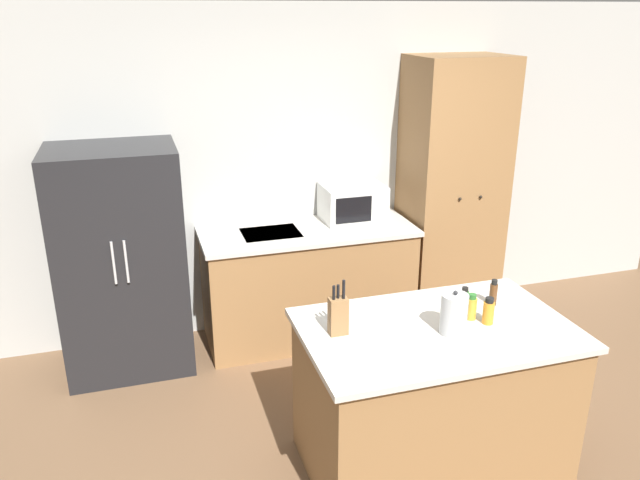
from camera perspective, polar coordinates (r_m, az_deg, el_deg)
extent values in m
cube|color=#B2B2AD|center=(5.11, -1.59, 6.28)|extent=(7.20, 0.06, 2.60)
cube|color=black|center=(4.73, -17.67, -1.86)|extent=(0.88, 0.69, 1.67)
cylinder|color=silver|center=(4.35, -18.35, -2.01)|extent=(0.02, 0.02, 0.30)
cylinder|color=silver|center=(4.34, -17.30, -1.91)|extent=(0.02, 0.02, 0.30)
cube|color=olive|center=(5.05, -1.10, -4.14)|extent=(1.64, 0.65, 0.89)
cube|color=beige|center=(4.88, -1.14, 0.83)|extent=(1.68, 0.69, 0.03)
cube|color=#9EA0A3|center=(4.81, -4.53, 0.61)|extent=(0.44, 0.34, 0.01)
cube|color=olive|center=(5.31, 11.93, 4.23)|extent=(0.76, 0.59, 2.21)
sphere|color=black|center=(5.00, 12.69, 3.69)|extent=(0.02, 0.02, 0.02)
sphere|color=black|center=(5.09, 14.49, 3.83)|extent=(0.02, 0.02, 0.02)
cube|color=olive|center=(3.74, 10.17, -14.24)|extent=(1.42, 0.86, 0.88)
cube|color=beige|center=(3.50, 10.64, -8.06)|extent=(1.48, 0.92, 0.03)
cube|color=white|center=(5.05, 2.99, 3.46)|extent=(0.49, 0.38, 0.29)
cube|color=black|center=(4.86, 3.11, 2.76)|extent=(0.29, 0.01, 0.20)
cube|color=olive|center=(3.32, 1.67, -6.98)|extent=(0.10, 0.07, 0.21)
cylinder|color=black|center=(3.25, 1.27, -4.83)|extent=(0.02, 0.02, 0.08)
cylinder|color=black|center=(3.27, 1.66, -4.73)|extent=(0.02, 0.02, 0.08)
cylinder|color=black|center=(3.26, 2.18, -4.53)|extent=(0.02, 0.02, 0.10)
cylinder|color=#563319|center=(3.79, 15.55, -4.82)|extent=(0.05, 0.05, 0.13)
cylinder|color=black|center=(3.76, 15.67, -3.73)|extent=(0.03, 0.03, 0.03)
cylinder|color=#337033|center=(3.70, 13.05, -5.39)|extent=(0.05, 0.05, 0.11)
cylinder|color=black|center=(3.67, 13.13, -4.41)|extent=(0.04, 0.04, 0.02)
cylinder|color=gold|center=(3.59, 13.67, -6.12)|extent=(0.06, 0.06, 0.12)
cylinder|color=#286628|center=(3.56, 13.77, -5.04)|extent=(0.04, 0.04, 0.03)
cylinder|color=orange|center=(3.57, 15.14, -6.45)|extent=(0.06, 0.06, 0.13)
cylinder|color=black|center=(3.53, 15.25, -5.33)|extent=(0.05, 0.05, 0.03)
cylinder|color=#B2B5B7|center=(3.40, 12.13, -6.63)|extent=(0.14, 0.14, 0.22)
sphere|color=#262628|center=(3.35, 12.29, -4.74)|extent=(0.02, 0.02, 0.02)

